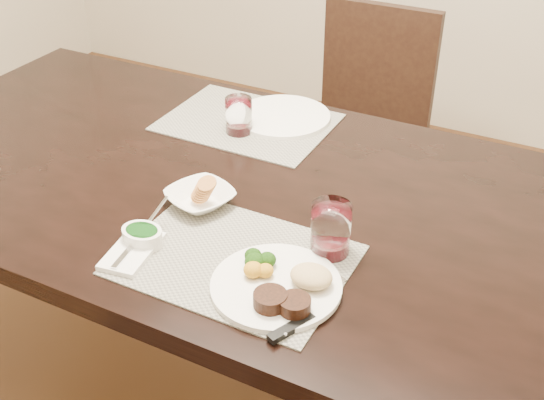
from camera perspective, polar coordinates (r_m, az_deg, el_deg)
The scene contains 13 objects.
ground_plane at distance 2.15m, azimuth -2.53°, elevation -15.78°, with size 4.50×4.50×0.00m, color #4C2C18.
dining_table at distance 1.70m, azimuth -3.08°, elevation -0.90°, with size 2.00×1.00×0.75m.
chair_far at distance 2.52m, azimuth 7.75°, elevation 6.64°, with size 0.42×0.42×0.90m.
placemat_near at distance 1.41m, azimuth -3.11°, elevation -5.03°, with size 0.46×0.34×0.00m, color gray.
placemat_far at distance 1.93m, azimuth -2.05°, elevation 6.53°, with size 0.46×0.34×0.00m, color gray.
dinner_plate at distance 1.32m, azimuth 0.76°, elevation -7.12°, with size 0.26×0.26×0.05m.
napkin_fork at distance 1.45m, azimuth -11.61°, elevation -4.17°, with size 0.10×0.16×0.02m.
steak_knife at distance 1.26m, azimuth 2.19°, elevation -9.91°, with size 0.07×0.23×0.01m.
cracker_bowl at distance 1.57m, azimuth -6.02°, elevation 0.24°, with size 0.19×0.19×0.07m.
sauce_ramekin at distance 1.46m, azimuth -10.78°, elevation -2.95°, with size 0.09×0.14×0.07m.
wine_glass_near at distance 1.40m, azimuth 4.93°, elevation -2.64°, with size 0.08×0.08×0.11m.
far_plate at distance 1.95m, azimuth 0.91°, elevation 7.01°, with size 0.27×0.27×0.01m, color white.
wine_glass_far at distance 1.86m, azimuth -2.79°, elevation 6.93°, with size 0.07×0.07×0.10m.
Camera 1 is at (0.73, -1.20, 1.63)m, focal length 45.00 mm.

